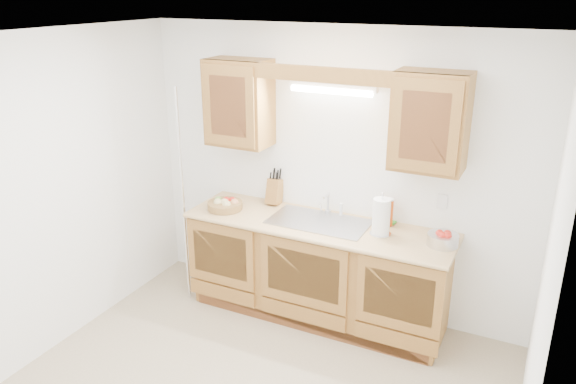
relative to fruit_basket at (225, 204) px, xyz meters
The scene contains 17 objects.
room 1.45m from the fruit_basket, 51.85° to the right, with size 3.52×3.50×2.50m.
base_cabinets 1.01m from the fruit_basket, ahead, with size 2.20×0.60×0.86m, color #A97331.
countertop 0.88m from the fruit_basket, ahead, with size 2.30×0.63×0.04m, color tan.
upper_cabinet_left 0.91m from the fruit_basket, 78.97° to the left, with size 0.55×0.33×0.75m, color #A97331.
upper_cabinet_right 1.93m from the fruit_basket, ahead, with size 0.55×0.33×0.75m, color #A97331.
valance 1.48m from the fruit_basket, ahead, with size 2.20×0.05×0.12m, color #A97331.
fluorescent_fixture 1.40m from the fruit_basket, 19.25° to the left, with size 0.76×0.08×0.08m.
sink 0.89m from the fruit_basket, ahead, with size 0.84×0.46×0.36m.
wire_shelf_pole 0.38m from the fruit_basket, 151.54° to the right, with size 0.03×0.03×2.00m, color silver.
outlet_plate 1.87m from the fruit_basket, 11.77° to the left, with size 0.08×0.01×0.12m, color white.
fruit_basket is the anchor object (origin of this frame).
knife_block 0.47m from the fruit_basket, 43.91° to the left, with size 0.12×0.19×0.34m.
orange_canister 1.44m from the fruit_basket, 11.44° to the left, with size 0.09×0.09×0.24m.
soap_bottle 0.47m from the fruit_basket, 44.52° to the left, with size 0.08×0.08×0.18m, color #2674C2.
sponge 1.45m from the fruit_basket, 13.06° to the left, with size 0.11×0.08×0.02m.
paper_towel 1.42m from the fruit_basket, ahead, with size 0.18×0.18×0.36m.
apple_bowl 1.91m from the fruit_basket, ahead, with size 0.27×0.27×0.12m.
Camera 1 is at (1.68, -2.83, 2.78)m, focal length 35.00 mm.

